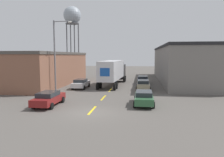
{
  "coord_description": "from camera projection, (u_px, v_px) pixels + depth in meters",
  "views": [
    {
      "loc": [
        4.24,
        -17.52,
        4.82
      ],
      "look_at": [
        0.68,
        8.99,
        1.97
      ],
      "focal_mm": 35.0,
      "sensor_mm": 36.0,
      "label": 1
    }
  ],
  "objects": [
    {
      "name": "ground_plane",
      "position": [
        90.0,
        113.0,
        18.34
      ],
      "size": [
        160.0,
        160.0,
        0.0
      ],
      "primitive_type": "plane",
      "color": "#56514C"
    },
    {
      "name": "road_centerline",
      "position": [
        103.0,
        98.0,
        24.86
      ],
      "size": [
        0.2,
        14.42,
        0.01
      ],
      "color": "yellow",
      "rests_on": "ground_plane"
    },
    {
      "name": "warehouse_left",
      "position": [
        47.0,
        68.0,
        36.77
      ],
      "size": [
        8.23,
        21.58,
        5.34
      ],
      "color": "brown",
      "rests_on": "ground_plane"
    },
    {
      "name": "warehouse_right",
      "position": [
        184.0,
        64.0,
        40.63
      ],
      "size": [
        9.16,
        29.45,
        6.46
      ],
      "color": "slate",
      "rests_on": "ground_plane"
    },
    {
      "name": "semi_truck",
      "position": [
        113.0,
        71.0,
        35.12
      ],
      "size": [
        3.42,
        12.38,
        3.98
      ],
      "rotation": [
        0.0,
        0.0,
        -0.06
      ],
      "color": "black",
      "rests_on": "ground_plane"
    },
    {
      "name": "parked_car_right_mid",
      "position": [
        143.0,
        84.0,
        30.75
      ],
      "size": [
        1.95,
        4.55,
        1.36
      ],
      "color": "tan",
      "rests_on": "ground_plane"
    },
    {
      "name": "parked_car_right_near",
      "position": [
        144.0,
        97.0,
        21.31
      ],
      "size": [
        1.95,
        4.55,
        1.36
      ],
      "color": "#2D5B38",
      "rests_on": "ground_plane"
    },
    {
      "name": "parked_car_right_far",
      "position": [
        143.0,
        80.0,
        36.8
      ],
      "size": [
        1.95,
        4.55,
        1.36
      ],
      "color": "navy",
      "rests_on": "ground_plane"
    },
    {
      "name": "parked_car_left_near",
      "position": [
        49.0,
        98.0,
        20.92
      ],
      "size": [
        1.95,
        4.55,
        1.36
      ],
      "color": "maroon",
      "rests_on": "ground_plane"
    },
    {
      "name": "parked_car_left_far",
      "position": [
        81.0,
        83.0,
        32.07
      ],
      "size": [
        1.95,
        4.55,
        1.36
      ],
      "color": "silver",
      "rests_on": "ground_plane"
    },
    {
      "name": "water_tower",
      "position": [
        72.0,
        17.0,
        59.75
      ],
      "size": [
        4.77,
        4.77,
        18.14
      ],
      "color": "#47474C",
      "rests_on": "ground_plane"
    },
    {
      "name": "street_lamp",
      "position": [
        57.0,
        52.0,
        28.2
      ],
      "size": [
        2.52,
        0.32,
        9.27
      ],
      "color": "slate",
      "rests_on": "ground_plane"
    }
  ]
}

